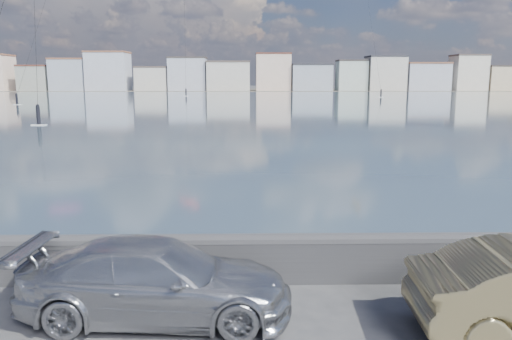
# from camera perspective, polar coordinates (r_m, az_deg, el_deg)

# --- Properties ---
(bay_water) EXTENTS (500.00, 177.00, 0.00)m
(bay_water) POSITION_cam_1_polar(r_m,az_deg,el_deg) (98.94, -1.55, 7.85)
(bay_water) COLOR #2C3A4F
(bay_water) RESTS_ON ground
(far_shore_strip) EXTENTS (500.00, 60.00, 0.00)m
(far_shore_strip) POSITION_cam_1_polar(r_m,az_deg,el_deg) (207.39, -1.31, 9.14)
(far_shore_strip) COLOR #4C473D
(far_shore_strip) RESTS_ON ground
(seawall) EXTENTS (400.00, 0.36, 1.08)m
(seawall) POSITION_cam_1_polar(r_m,az_deg,el_deg) (10.73, -5.30, -9.82)
(seawall) COLOR #28282B
(seawall) RESTS_ON ground
(far_buildings) EXTENTS (240.79, 13.26, 14.60)m
(far_buildings) POSITION_cam_1_polar(r_m,az_deg,el_deg) (193.35, -0.94, 10.84)
(far_buildings) COLOR beige
(far_buildings) RESTS_ON ground
(car_silver) EXTENTS (4.96, 2.23, 1.41)m
(car_silver) POSITION_cam_1_polar(r_m,az_deg,el_deg) (9.37, -11.23, -12.21)
(car_silver) COLOR #AFB0B6
(car_silver) RESTS_ON ground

